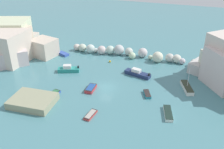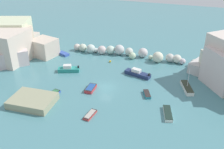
{
  "view_description": "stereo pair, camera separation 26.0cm",
  "coord_description": "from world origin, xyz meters",
  "px_view_note": "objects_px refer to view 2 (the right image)",
  "views": [
    {
      "loc": [
        15.47,
        -43.43,
        27.78
      ],
      "look_at": [
        0.0,
        4.03,
        1.0
      ],
      "focal_mm": 41.5,
      "sensor_mm": 36.0,
      "label": 1
    },
    {
      "loc": [
        15.72,
        -43.35,
        27.78
      ],
      "look_at": [
        0.0,
        4.03,
        1.0
      ],
      "focal_mm": 41.5,
      "sensor_mm": 36.0,
      "label": 2
    }
  ],
  "objects_px": {
    "moored_boat_1": "(137,73)",
    "moored_boat_8": "(147,94)",
    "channel_buoy": "(110,61)",
    "moored_boat_4": "(53,94)",
    "moored_boat_0": "(168,113)",
    "moored_boat_7": "(91,88)",
    "stone_dock": "(33,101)",
    "moored_boat_6": "(64,54)",
    "moored_boat_5": "(90,115)",
    "moored_boat_2": "(69,69)",
    "moored_boat_3": "(187,88)"
  },
  "relations": [
    {
      "from": "moored_boat_1",
      "to": "stone_dock",
      "type": "bearing_deg",
      "value": 61.85
    },
    {
      "from": "stone_dock",
      "to": "moored_boat_4",
      "type": "xyz_separation_m",
      "value": [
        2.01,
        3.94,
        -0.44
      ]
    },
    {
      "from": "moored_boat_2",
      "to": "moored_boat_7",
      "type": "bearing_deg",
      "value": 122.68
    },
    {
      "from": "moored_boat_4",
      "to": "moored_boat_8",
      "type": "distance_m",
      "value": 18.56
    },
    {
      "from": "channel_buoy",
      "to": "moored_boat_2",
      "type": "distance_m",
      "value": 10.81
    },
    {
      "from": "moored_boat_5",
      "to": "moored_boat_7",
      "type": "height_order",
      "value": "moored_boat_7"
    },
    {
      "from": "moored_boat_2",
      "to": "moored_boat_4",
      "type": "xyz_separation_m",
      "value": [
        1.67,
        -10.04,
        -0.34
      ]
    },
    {
      "from": "stone_dock",
      "to": "moored_boat_7",
      "type": "relative_size",
      "value": 2.41
    },
    {
      "from": "moored_boat_2",
      "to": "moored_boat_8",
      "type": "xyz_separation_m",
      "value": [
        19.35,
        -4.39,
        -0.33
      ]
    },
    {
      "from": "channel_buoy",
      "to": "moored_boat_1",
      "type": "relative_size",
      "value": 0.08
    },
    {
      "from": "stone_dock",
      "to": "moored_boat_6",
      "type": "height_order",
      "value": "stone_dock"
    },
    {
      "from": "moored_boat_2",
      "to": "moored_boat_6",
      "type": "xyz_separation_m",
      "value": [
        -5.61,
        8.17,
        -0.29
      ]
    },
    {
      "from": "moored_boat_4",
      "to": "moored_boat_8",
      "type": "height_order",
      "value": "moored_boat_8"
    },
    {
      "from": "moored_boat_3",
      "to": "moored_boat_7",
      "type": "relative_size",
      "value": 1.64
    },
    {
      "from": "channel_buoy",
      "to": "moored_boat_6",
      "type": "height_order",
      "value": "moored_boat_6"
    },
    {
      "from": "channel_buoy",
      "to": "moored_boat_8",
      "type": "distance_m",
      "value": 16.87
    },
    {
      "from": "stone_dock",
      "to": "moored_boat_3",
      "type": "distance_m",
      "value": 30.56
    },
    {
      "from": "moored_boat_6",
      "to": "moored_boat_7",
      "type": "xyz_separation_m",
      "value": [
        13.63,
        -14.14,
        0.06
      ]
    },
    {
      "from": "moored_boat_0",
      "to": "moored_boat_3",
      "type": "height_order",
      "value": "moored_boat_3"
    },
    {
      "from": "stone_dock",
      "to": "moored_boat_0",
      "type": "xyz_separation_m",
      "value": [
        24.42,
        4.53,
        -0.4
      ]
    },
    {
      "from": "moored_boat_2",
      "to": "moored_boat_7",
      "type": "xyz_separation_m",
      "value": [
        8.02,
        -5.97,
        -0.23
      ]
    },
    {
      "from": "moored_boat_6",
      "to": "moored_boat_2",
      "type": "bearing_deg",
      "value": -32.44
    },
    {
      "from": "moored_boat_6",
      "to": "moored_boat_7",
      "type": "distance_m",
      "value": 19.64
    },
    {
      "from": "moored_boat_1",
      "to": "moored_boat_4",
      "type": "relative_size",
      "value": 1.94
    },
    {
      "from": "moored_boat_6",
      "to": "moored_boat_5",
      "type": "bearing_deg",
      "value": -29.68
    },
    {
      "from": "moored_boat_7",
      "to": "moored_boat_8",
      "type": "distance_m",
      "value": 11.44
    },
    {
      "from": "moored_boat_5",
      "to": "channel_buoy",
      "type": "bearing_deg",
      "value": 16.69
    },
    {
      "from": "moored_boat_3",
      "to": "moored_boat_6",
      "type": "relative_size",
      "value": 1.55
    },
    {
      "from": "stone_dock",
      "to": "moored_boat_8",
      "type": "distance_m",
      "value": 21.9
    },
    {
      "from": "moored_boat_6",
      "to": "moored_boat_8",
      "type": "height_order",
      "value": "moored_boat_6"
    },
    {
      "from": "moored_boat_8",
      "to": "stone_dock",
      "type": "bearing_deg",
      "value": 93.49
    },
    {
      "from": "moored_boat_3",
      "to": "moored_boat_1",
      "type": "bearing_deg",
      "value": -123.06
    },
    {
      "from": "moored_boat_8",
      "to": "moored_boat_0",
      "type": "bearing_deg",
      "value": -159.42
    },
    {
      "from": "moored_boat_0",
      "to": "moored_boat_4",
      "type": "height_order",
      "value": "moored_boat_0"
    },
    {
      "from": "stone_dock",
      "to": "moored_boat_4",
      "type": "height_order",
      "value": "stone_dock"
    },
    {
      "from": "moored_boat_0",
      "to": "moored_boat_6",
      "type": "xyz_separation_m",
      "value": [
        -29.69,
        17.63,
        0.01
      ]
    },
    {
      "from": "stone_dock",
      "to": "moored_boat_7",
      "type": "height_order",
      "value": "stone_dock"
    },
    {
      "from": "moored_boat_2",
      "to": "moored_boat_3",
      "type": "height_order",
      "value": "moored_boat_3"
    },
    {
      "from": "moored_boat_6",
      "to": "moored_boat_7",
      "type": "height_order",
      "value": "moored_boat_7"
    },
    {
      "from": "moored_boat_4",
      "to": "moored_boat_7",
      "type": "bearing_deg",
      "value": 132.4
    },
    {
      "from": "moored_boat_0",
      "to": "moored_boat_2",
      "type": "xyz_separation_m",
      "value": [
        -24.08,
        9.46,
        0.3
      ]
    },
    {
      "from": "channel_buoy",
      "to": "moored_boat_4",
      "type": "relative_size",
      "value": 0.16
    },
    {
      "from": "moored_boat_5",
      "to": "moored_boat_8",
      "type": "relative_size",
      "value": 1.05
    },
    {
      "from": "stone_dock",
      "to": "moored_boat_8",
      "type": "bearing_deg",
      "value": 25.97
    },
    {
      "from": "stone_dock",
      "to": "moored_boat_2",
      "type": "distance_m",
      "value": 13.99
    },
    {
      "from": "moored_boat_1",
      "to": "moored_boat_8",
      "type": "distance_m",
      "value": 8.29
    },
    {
      "from": "moored_boat_2",
      "to": "moored_boat_4",
      "type": "bearing_deg",
      "value": 78.75
    },
    {
      "from": "moored_boat_2",
      "to": "moored_boat_5",
      "type": "xyz_separation_m",
      "value": [
        11.24,
        -14.0,
        -0.36
      ]
    },
    {
      "from": "moored_boat_0",
      "to": "moored_boat_7",
      "type": "distance_m",
      "value": 16.43
    },
    {
      "from": "moored_boat_0",
      "to": "moored_boat_6",
      "type": "relative_size",
      "value": 1.34
    }
  ]
}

